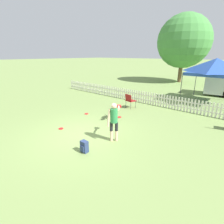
{
  "coord_description": "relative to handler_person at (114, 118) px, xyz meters",
  "views": [
    {
      "loc": [
        5.4,
        -4.3,
        3.28
      ],
      "look_at": [
        0.37,
        1.44,
        0.74
      ],
      "focal_mm": 28.0,
      "sensor_mm": 36.0,
      "label": 1
    }
  ],
  "objects": [
    {
      "name": "ground_plane",
      "position": [
        -1.33,
        -0.47,
        -0.96
      ],
      "size": [
        240.0,
        240.0,
        0.0
      ],
      "primitive_type": "plane",
      "color": "olive"
    },
    {
      "name": "handler_person",
      "position": [
        0.0,
        0.0,
        0.0
      ],
      "size": [
        0.59,
        1.02,
        1.55
      ],
      "rotation": [
        0.0,
        0.0,
        0.77
      ],
      "color": "beige",
      "rests_on": "ground_plane"
    },
    {
      "name": "leaping_dog",
      "position": [
        -1.7,
        1.73,
        -0.53
      ],
      "size": [
        0.88,
        0.9,
        0.72
      ],
      "rotation": [
        0.0,
        0.0,
        -2.37
      ],
      "color": "black",
      "rests_on": "ground_plane"
    },
    {
      "name": "frisbee_near_handler",
      "position": [
        -1.51,
        2.22,
        -0.95
      ],
      "size": [
        0.22,
        0.22,
        0.02
      ],
      "color": "red",
      "rests_on": "ground_plane"
    },
    {
      "name": "frisbee_near_dog",
      "position": [
        -3.29,
        1.4,
        -0.95
      ],
      "size": [
        0.22,
        0.22,
        0.02
      ],
      "color": "red",
      "rests_on": "ground_plane"
    },
    {
      "name": "frisbee_midfield",
      "position": [
        -2.57,
        -0.77,
        -0.95
      ],
      "size": [
        0.22,
        0.22,
        0.02
      ],
      "color": "red",
      "rests_on": "ground_plane"
    },
    {
      "name": "backpack_on_grass",
      "position": [
        -0.21,
        -1.36,
        -0.75
      ],
      "size": [
        0.26,
        0.22,
        0.43
      ],
      "color": "navy",
      "rests_on": "ground_plane"
    },
    {
      "name": "picket_fence",
      "position": [
        -1.33,
        5.62,
        -0.55
      ],
      "size": [
        18.28,
        0.04,
        0.82
      ],
      "color": "silver",
      "rests_on": "ground_plane"
    },
    {
      "name": "folding_chair_blue_left",
      "position": [
        -2.1,
        3.98,
        -0.41
      ],
      "size": [
        0.6,
        0.62,
        0.91
      ],
      "rotation": [
        0.0,
        0.0,
        2.96
      ],
      "color": "#333338",
      "rests_on": "ground_plane"
    },
    {
      "name": "canopy_tent_main",
      "position": [
        1.36,
        8.94,
        1.5
      ],
      "size": [
        3.19,
        3.19,
        3.03
      ],
      "color": "#333338",
      "rests_on": "ground_plane"
    },
    {
      "name": "tree_left_grove",
      "position": [
        -3.92,
        16.9,
        3.7
      ],
      "size": [
        6.0,
        6.0,
        7.67
      ],
      "color": "brown",
      "rests_on": "ground_plane"
    }
  ]
}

